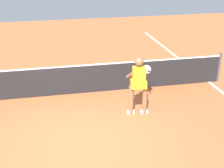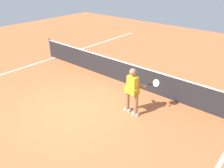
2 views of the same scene
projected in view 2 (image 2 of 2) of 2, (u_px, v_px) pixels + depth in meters
name	position (u px, v px, depth m)	size (l,w,h in m)	color
ground_plane	(72.00, 109.00, 7.57)	(27.41, 27.41, 0.00)	#C66638
sideline_left_marking	(6.00, 73.00, 10.18)	(0.10, 19.09, 0.01)	white
court_net	(123.00, 72.00, 9.20)	(9.70, 0.08, 0.98)	#4C4C51
tennis_player	(133.00, 89.00, 7.01)	(0.86, 0.91, 1.55)	#8C6647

